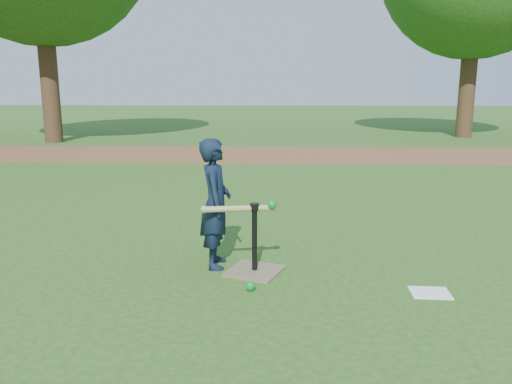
{
  "coord_description": "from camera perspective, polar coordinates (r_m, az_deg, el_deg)",
  "views": [
    {
      "loc": [
        0.5,
        -4.32,
        1.58
      ],
      "look_at": [
        0.32,
        0.08,
        0.65
      ],
      "focal_mm": 35.0,
      "sensor_mm": 36.0,
      "label": 1
    }
  ],
  "objects": [
    {
      "name": "ground",
      "position": [
        4.63,
        -4.03,
        -8.06
      ],
      "size": [
        80.0,
        80.0,
        0.0
      ],
      "primitive_type": "plane",
      "color": "#285116",
      "rests_on": "ground"
    },
    {
      "name": "dirt_strip",
      "position": [
        11.94,
        -0.06,
        4.34
      ],
      "size": [
        24.0,
        3.0,
        0.01
      ],
      "primitive_type": "cube",
      "color": "brown",
      "rests_on": "ground"
    },
    {
      "name": "child",
      "position": [
        4.4,
        -4.65,
        -1.32
      ],
      "size": [
        0.3,
        0.44,
        1.15
      ],
      "primitive_type": "imported",
      "rotation": [
        0.0,
        0.0,
        1.63
      ],
      "color": "black",
      "rests_on": "ground"
    },
    {
      "name": "wiffle_ball_ground",
      "position": [
        4.01,
        -0.64,
        -10.69
      ],
      "size": [
        0.08,
        0.08,
        0.08
      ],
      "primitive_type": "sphere",
      "color": "#0C8528",
      "rests_on": "ground"
    },
    {
      "name": "clipboard",
      "position": [
        4.2,
        19.27,
        -10.82
      ],
      "size": [
        0.31,
        0.24,
        0.01
      ],
      "primitive_type": "cube",
      "rotation": [
        0.0,
        0.0,
        -0.04
      ],
      "color": "white",
      "rests_on": "ground"
    },
    {
      "name": "batting_tee",
      "position": [
        4.36,
        -0.16,
        -7.78
      ],
      "size": [
        0.56,
        0.56,
        0.61
      ],
      "color": "#74694A",
      "rests_on": "ground"
    },
    {
      "name": "swing_action",
      "position": [
        4.21,
        -1.48,
        -1.81
      ],
      "size": [
        0.64,
        0.15,
        0.1
      ],
      "color": "tan",
      "rests_on": "ground"
    }
  ]
}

